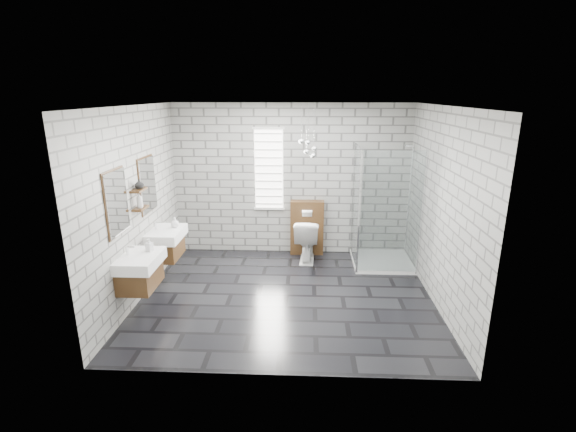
# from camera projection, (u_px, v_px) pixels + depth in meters

# --- Properties ---
(floor) EXTENTS (4.20, 3.60, 0.02)m
(floor) POSITION_uv_depth(u_px,v_px,m) (286.00, 296.00, 6.13)
(floor) COLOR black
(floor) RESTS_ON ground
(ceiling) EXTENTS (4.20, 3.60, 0.02)m
(ceiling) POSITION_uv_depth(u_px,v_px,m) (286.00, 105.00, 5.35)
(ceiling) COLOR white
(ceiling) RESTS_ON wall_back
(wall_back) EXTENTS (4.20, 0.02, 2.70)m
(wall_back) POSITION_uv_depth(u_px,v_px,m) (291.00, 180.00, 7.47)
(wall_back) COLOR #989893
(wall_back) RESTS_ON floor
(wall_front) EXTENTS (4.20, 0.02, 2.70)m
(wall_front) POSITION_uv_depth(u_px,v_px,m) (277.00, 257.00, 4.01)
(wall_front) COLOR #989893
(wall_front) RESTS_ON floor
(wall_left) EXTENTS (0.02, 3.60, 2.70)m
(wall_left) POSITION_uv_depth(u_px,v_px,m) (136.00, 205.00, 5.83)
(wall_left) COLOR #989893
(wall_left) RESTS_ON floor
(wall_right) EXTENTS (0.02, 3.60, 2.70)m
(wall_right) POSITION_uv_depth(u_px,v_px,m) (442.00, 209.00, 5.65)
(wall_right) COLOR #989893
(wall_right) RESTS_ON floor
(vanity_left) EXTENTS (0.47, 0.70, 1.57)m
(vanity_left) POSITION_uv_depth(u_px,v_px,m) (137.00, 262.00, 5.40)
(vanity_left) COLOR #4B3017
(vanity_left) RESTS_ON wall_left
(vanity_right) EXTENTS (0.47, 0.70, 1.57)m
(vanity_right) POSITION_uv_depth(u_px,v_px,m) (164.00, 235.00, 6.40)
(vanity_right) COLOR #4B3017
(vanity_right) RESTS_ON wall_left
(shelf_lower) EXTENTS (0.14, 0.30, 0.03)m
(shelf_lower) POSITION_uv_depth(u_px,v_px,m) (140.00, 208.00, 5.79)
(shelf_lower) COLOR #4B3017
(shelf_lower) RESTS_ON wall_left
(shelf_upper) EXTENTS (0.14, 0.30, 0.03)m
(shelf_upper) POSITION_uv_depth(u_px,v_px,m) (139.00, 190.00, 5.71)
(shelf_upper) COLOR #4B3017
(shelf_upper) RESTS_ON wall_left
(window) EXTENTS (0.56, 0.05, 1.48)m
(window) POSITION_uv_depth(u_px,v_px,m) (269.00, 169.00, 7.41)
(window) COLOR white
(window) RESTS_ON wall_back
(cistern_panel) EXTENTS (0.60, 0.20, 1.00)m
(cistern_panel) POSITION_uv_depth(u_px,v_px,m) (307.00, 227.00, 7.60)
(cistern_panel) COLOR #4B3017
(cistern_panel) RESTS_ON floor
(flush_plate) EXTENTS (0.18, 0.01, 0.12)m
(flush_plate) POSITION_uv_depth(u_px,v_px,m) (307.00, 213.00, 7.41)
(flush_plate) COLOR silver
(flush_plate) RESTS_ON cistern_panel
(shower_enclosure) EXTENTS (1.00, 1.00, 2.03)m
(shower_enclosure) POSITION_uv_depth(u_px,v_px,m) (378.00, 238.00, 7.05)
(shower_enclosure) COLOR white
(shower_enclosure) RESTS_ON floor
(pendant_cluster) EXTENTS (0.30, 0.20, 0.88)m
(pendant_cluster) POSITION_uv_depth(u_px,v_px,m) (309.00, 147.00, 6.86)
(pendant_cluster) COLOR silver
(pendant_cluster) RESTS_ON ceiling
(toilet) EXTENTS (0.46, 0.76, 0.75)m
(toilet) POSITION_uv_depth(u_px,v_px,m) (307.00, 239.00, 7.34)
(toilet) COLOR white
(toilet) RESTS_ON floor
(soap_bottle_a) EXTENTS (0.10, 0.10, 0.18)m
(soap_bottle_a) POSITION_uv_depth(u_px,v_px,m) (149.00, 245.00, 5.49)
(soap_bottle_a) COLOR #B2B2B2
(soap_bottle_a) RESTS_ON vanity_left
(soap_bottle_b) EXTENTS (0.15, 0.15, 0.16)m
(soap_bottle_b) POSITION_uv_depth(u_px,v_px,m) (175.00, 222.00, 6.46)
(soap_bottle_b) COLOR #B2B2B2
(soap_bottle_b) RESTS_ON vanity_right
(soap_bottle_c) EXTENTS (0.09, 0.09, 0.22)m
(soap_bottle_c) POSITION_uv_depth(u_px,v_px,m) (139.00, 200.00, 5.72)
(soap_bottle_c) COLOR #B2B2B2
(soap_bottle_c) RESTS_ON shelf_lower
(vase) EXTENTS (0.16, 0.16, 0.13)m
(vase) POSITION_uv_depth(u_px,v_px,m) (139.00, 184.00, 5.71)
(vase) COLOR #B2B2B2
(vase) RESTS_ON shelf_upper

